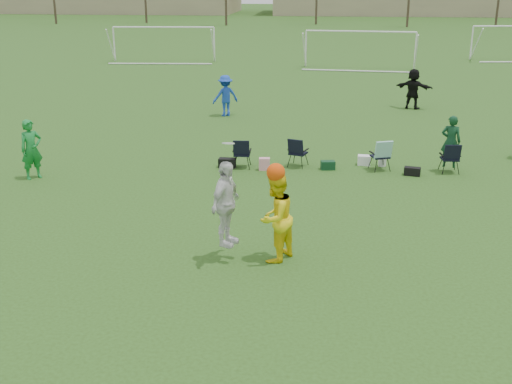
# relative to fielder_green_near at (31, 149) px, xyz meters

# --- Properties ---
(ground) EXTENTS (260.00, 260.00, 0.00)m
(ground) POSITION_rel_fielder_green_near_xyz_m (6.92, -5.69, -0.93)
(ground) COLOR #2A4A17
(ground) RESTS_ON ground
(fielder_green_near) EXTENTS (0.78, 0.80, 1.85)m
(fielder_green_near) POSITION_rel_fielder_green_near_xyz_m (0.00, 0.00, 0.00)
(fielder_green_near) COLOR #167F31
(fielder_green_near) RESTS_ON ground
(fielder_blue) EXTENTS (1.35, 1.18, 1.81)m
(fielder_blue) POSITION_rel_fielder_green_near_xyz_m (4.43, 9.85, -0.02)
(fielder_blue) COLOR #1841B5
(fielder_blue) RESTS_ON ground
(fielder_black) EXTENTS (1.82, 1.20, 1.87)m
(fielder_black) POSITION_rel_fielder_green_near_xyz_m (12.90, 12.48, 0.01)
(fielder_black) COLOR black
(fielder_black) RESTS_ON ground
(center_contest) EXTENTS (2.02, 1.35, 2.69)m
(center_contest) POSITION_rel_fielder_green_near_xyz_m (7.54, -5.18, 0.22)
(center_contest) COLOR silver
(center_contest) RESTS_ON ground
(sideline_setup) EXTENTS (7.76, 1.36, 1.82)m
(sideline_setup) POSITION_rel_fielder_green_near_xyz_m (10.12, 2.14, -0.38)
(sideline_setup) COLOR #0F3A20
(sideline_setup) RESTS_ON ground
(goal_left) EXTENTS (7.39, 0.76, 2.46)m
(goal_left) POSITION_rel_fielder_green_near_xyz_m (-3.08, 28.31, 1.00)
(goal_left) COLOR white
(goal_left) RESTS_ON ground
(goal_mid) EXTENTS (7.40, 0.63, 2.46)m
(goal_mid) POSITION_rel_fielder_green_near_xyz_m (10.92, 26.31, 1.00)
(goal_mid) COLOR white
(goal_mid) RESTS_ON ground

